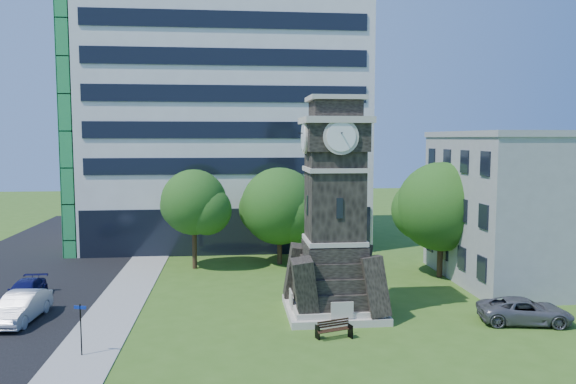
{
  "coord_description": "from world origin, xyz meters",
  "views": [
    {
      "loc": [
        -2.78,
        -28.76,
        9.92
      ],
      "look_at": [
        0.83,
        6.37,
        6.53
      ],
      "focal_mm": 35.0,
      "sensor_mm": 36.0,
      "label": 1
    }
  ],
  "objects": [
    {
      "name": "tree_nc",
      "position": [
        1.11,
        14.73,
        4.44
      ],
      "size": [
        6.67,
        6.06,
        7.65
      ],
      "rotation": [
        0.0,
        0.0,
        0.12
      ],
      "color": "#332114",
      "rests_on": "ground"
    },
    {
      "name": "tree_nw",
      "position": [
        -5.5,
        13.88,
        4.9
      ],
      "size": [
        5.47,
        4.97,
        7.59
      ],
      "rotation": [
        0.0,
        0.0,
        0.05
      ],
      "color": "#332114",
      "rests_on": "ground"
    },
    {
      "name": "ground",
      "position": [
        0.0,
        0.0,
        0.0
      ],
      "size": [
        160.0,
        160.0,
        0.0
      ],
      "primitive_type": "plane",
      "color": "#375E1A",
      "rests_on": "ground"
    },
    {
      "name": "car_street_mid",
      "position": [
        -14.18,
        2.24,
        0.78
      ],
      "size": [
        2.01,
        4.86,
        1.57
      ],
      "primitive_type": "imported",
      "rotation": [
        0.0,
        0.0,
        -0.08
      ],
      "color": "#B5B6BD",
      "rests_on": "ground"
    },
    {
      "name": "street_sign",
      "position": [
        -9.62,
        -3.17,
        1.52
      ],
      "size": [
        0.58,
        0.06,
        2.44
      ],
      "rotation": [
        0.0,
        0.0,
        -0.26
      ],
      "color": "black",
      "rests_on": "ground"
    },
    {
      "name": "clock_tower",
      "position": [
        3.0,
        2.0,
        5.28
      ],
      "size": [
        5.4,
        5.4,
        12.22
      ],
      "color": "beige",
      "rests_on": "ground"
    },
    {
      "name": "tree_ne",
      "position": [
        3.47,
        14.62,
        3.44
      ],
      "size": [
        5.39,
        4.9,
        6.03
      ],
      "rotation": [
        0.0,
        0.0,
        -0.09
      ],
      "color": "#332114",
      "rests_on": "ground"
    },
    {
      "name": "car_east_lot",
      "position": [
        12.91,
        -0.83,
        0.68
      ],
      "size": [
        5.2,
        3.11,
        1.35
      ],
      "primitive_type": "imported",
      "rotation": [
        0.0,
        0.0,
        1.39
      ],
      "color": "#56565C",
      "rests_on": "ground"
    },
    {
      "name": "office_low",
      "position": [
        19.97,
        8.0,
        5.21
      ],
      "size": [
        15.2,
        12.2,
        10.4
      ],
      "color": "#989B9D",
      "rests_on": "ground"
    },
    {
      "name": "sidewalk",
      "position": [
        -9.5,
        5.0,
        0.03
      ],
      "size": [
        3.0,
        70.0,
        0.06
      ],
      "primitive_type": "cube",
      "color": "gray",
      "rests_on": "ground"
    },
    {
      "name": "office_tall",
      "position": [
        -3.2,
        25.84,
        14.22
      ],
      "size": [
        26.2,
        15.11,
        28.6
      ],
      "color": "white",
      "rests_on": "ground"
    },
    {
      "name": "car_street_north",
      "position": [
        -15.36,
        6.25,
        0.62
      ],
      "size": [
        1.73,
        4.26,
        1.23
      ],
      "primitive_type": "imported",
      "rotation": [
        0.0,
        0.0,
        -0.0
      ],
      "color": "#11124C",
      "rests_on": "ground"
    },
    {
      "name": "park_bench",
      "position": [
        2.26,
        -2.02,
        0.48
      ],
      "size": [
        1.76,
        0.47,
        0.91
      ],
      "rotation": [
        0.0,
        0.0,
        0.32
      ],
      "color": "black",
      "rests_on": "ground"
    },
    {
      "name": "tree_east",
      "position": [
        12.17,
        9.4,
        4.89
      ],
      "size": [
        6.95,
        6.32,
        8.26
      ],
      "rotation": [
        0.0,
        0.0,
        0.11
      ],
      "color": "#332114",
      "rests_on": "ground"
    }
  ]
}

